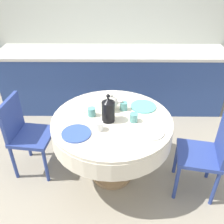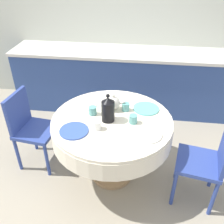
{
  "view_description": "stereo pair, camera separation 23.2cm",
  "coord_description": "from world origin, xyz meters",
  "px_view_note": "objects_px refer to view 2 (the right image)",
  "views": [
    {
      "loc": [
        0.02,
        -1.95,
        2.11
      ],
      "look_at": [
        0.0,
        0.0,
        0.83
      ],
      "focal_mm": 40.0,
      "sensor_mm": 36.0,
      "label": 1
    },
    {
      "loc": [
        0.25,
        -1.93,
        2.11
      ],
      "look_at": [
        0.0,
        0.0,
        0.83
      ],
      "focal_mm": 40.0,
      "sensor_mm": 36.0,
      "label": 2
    }
  ],
  "objects_px": {
    "chair_right": "(30,126)",
    "teapot": "(113,103)",
    "coffee_carafe": "(108,109)",
    "chair_left": "(208,160)"
  },
  "relations": [
    {
      "from": "chair_left",
      "to": "coffee_carafe",
      "type": "xyz_separation_m",
      "value": [
        -0.94,
        0.16,
        0.37
      ]
    },
    {
      "from": "teapot",
      "to": "chair_left",
      "type": "bearing_deg",
      "value": -20.85
    },
    {
      "from": "chair_right",
      "to": "coffee_carafe",
      "type": "relative_size",
      "value": 3.14
    },
    {
      "from": "chair_left",
      "to": "chair_right",
      "type": "height_order",
      "value": "same"
    },
    {
      "from": "chair_right",
      "to": "teapot",
      "type": "relative_size",
      "value": 4.71
    },
    {
      "from": "chair_left",
      "to": "coffee_carafe",
      "type": "bearing_deg",
      "value": 91.67
    },
    {
      "from": "chair_left",
      "to": "coffee_carafe",
      "type": "distance_m",
      "value": 1.02
    },
    {
      "from": "teapot",
      "to": "coffee_carafe",
      "type": "bearing_deg",
      "value": -98.24
    },
    {
      "from": "coffee_carafe",
      "to": "chair_left",
      "type": "bearing_deg",
      "value": -9.53
    },
    {
      "from": "coffee_carafe",
      "to": "teapot",
      "type": "bearing_deg",
      "value": 81.76
    }
  ]
}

